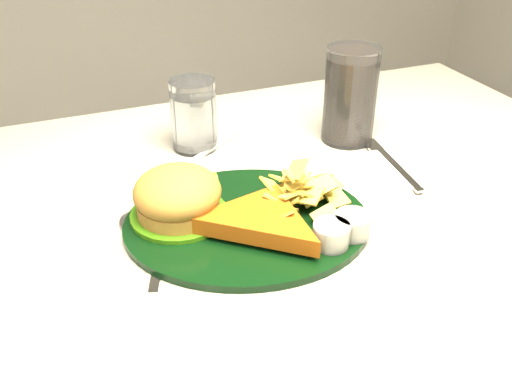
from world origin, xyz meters
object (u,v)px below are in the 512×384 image
Objects in this scene: fork_napkin at (396,167)px; dinner_plate at (247,202)px; cola_glass at (350,95)px; water_glass at (194,115)px.

dinner_plate is at bearing -161.42° from fork_napkin.
fork_napkin is at bearing -82.65° from cola_glass.
dinner_plate is at bearing -90.45° from water_glass.
water_glass is at bearing 151.29° from fork_napkin.
fork_napkin is at bearing -35.70° from water_glass.
dinner_plate is 0.24m from water_glass.
water_glass reaches higher than fork_napkin.
dinner_plate is 0.26m from fork_napkin.
water_glass is 0.73× the size of cola_glass.
water_glass is at bearing 104.18° from dinner_plate.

